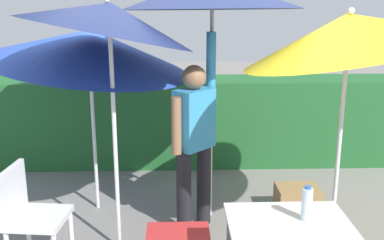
{
  "coord_description": "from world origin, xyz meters",
  "views": [
    {
      "loc": [
        -0.13,
        -3.75,
        2.2
      ],
      "look_at": [
        0.0,
        0.3,
        1.1
      ],
      "focal_mm": 42.94,
      "sensor_mm": 36.0,
      "label": 1
    }
  ],
  "objects": [
    {
      "name": "bottle_water",
      "position": [
        0.7,
        -1.04,
        0.89
      ],
      "size": [
        0.07,
        0.07,
        0.24
      ],
      "color": "silver",
      "rests_on": "folding_table"
    },
    {
      "name": "person_vendor",
      "position": [
        0.02,
        0.34,
        0.93
      ],
      "size": [
        0.45,
        0.45,
        1.88
      ],
      "color": "black",
      "rests_on": "ground_plane"
    },
    {
      "name": "crate_cardboard",
      "position": [
        1.11,
        0.59,
        0.15
      ],
      "size": [
        0.44,
        0.35,
        0.29
      ],
      "primitive_type": "cube",
      "color": "#9E7A4C",
      "rests_on": "ground_plane"
    },
    {
      "name": "umbrella_yellow",
      "position": [
        1.21,
        -0.17,
        1.92
      ],
      "size": [
        1.77,
        1.73,
        2.28
      ],
      "color": "silver",
      "rests_on": "ground_plane"
    },
    {
      "name": "umbrella_navy",
      "position": [
        -0.67,
        -0.01,
        2.02
      ],
      "size": [
        1.48,
        1.45,
        2.35
      ],
      "color": "silver",
      "rests_on": "ground_plane"
    },
    {
      "name": "hedge_row",
      "position": [
        0.0,
        2.2,
        0.57
      ],
      "size": [
        8.0,
        0.7,
        1.14
      ],
      "primitive_type": "cube",
      "color": "#23602D",
      "rests_on": "ground_plane"
    },
    {
      "name": "chair_plastic",
      "position": [
        -1.33,
        -0.34,
        0.51
      ],
      "size": [
        0.49,
        0.49,
        0.89
      ],
      "color": "silver",
      "rests_on": "ground_plane"
    },
    {
      "name": "folding_table",
      "position": [
        0.59,
        -1.06,
        0.68
      ],
      "size": [
        0.8,
        0.6,
        0.78
      ],
      "color": "#4C4C51",
      "rests_on": "ground_plane"
    },
    {
      "name": "umbrella_orange",
      "position": [
        -0.99,
        0.82,
        1.71
      ],
      "size": [
        2.05,
        2.03,
        2.06
      ],
      "color": "silver",
      "rests_on": "ground_plane"
    }
  ]
}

